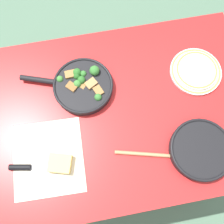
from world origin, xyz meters
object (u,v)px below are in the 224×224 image
at_px(grater_knife, 30,167).
at_px(dinner_plate_stack, 196,71).
at_px(wooden_spoon, 168,156).
at_px(cheese_block, 60,163).
at_px(skillet_eggs, 201,150).
at_px(skillet_broccoli, 82,85).

relative_size(grater_knife, dinner_plate_stack, 0.99).
distance_m(wooden_spoon, cheese_block, 0.44).
bearing_deg(grater_knife, skillet_eggs, 5.79).
relative_size(skillet_broccoli, skillet_eggs, 0.99).
xyz_separation_m(skillet_broccoli, skillet_eggs, (0.43, -0.37, -0.00)).
xyz_separation_m(skillet_eggs, wooden_spoon, (-0.13, 0.00, -0.02)).
bearing_deg(skillet_eggs, dinner_plate_stack, 82.29).
height_order(skillet_eggs, wooden_spoon, skillet_eggs).
height_order(skillet_broccoli, cheese_block, skillet_broccoli).
xyz_separation_m(skillet_eggs, dinner_plate_stack, (0.08, 0.35, -0.01)).
bearing_deg(grater_knife, wooden_spoon, 4.84).
relative_size(wooden_spoon, cheese_block, 3.26).
bearing_deg(cheese_block, wooden_spoon, -6.41).
height_order(grater_knife, cheese_block, cheese_block).
distance_m(cheese_block, dinner_plate_stack, 0.71).
height_order(skillet_eggs, grater_knife, skillet_eggs).
height_order(wooden_spoon, grater_knife, grater_knife).
bearing_deg(dinner_plate_stack, grater_knife, -159.62).
xyz_separation_m(skillet_broccoli, dinner_plate_stack, (0.51, -0.02, -0.01)).
xyz_separation_m(skillet_broccoli, grater_knife, (-0.26, -0.31, -0.02)).
distance_m(grater_knife, cheese_block, 0.12).
bearing_deg(skillet_eggs, cheese_block, -179.57).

